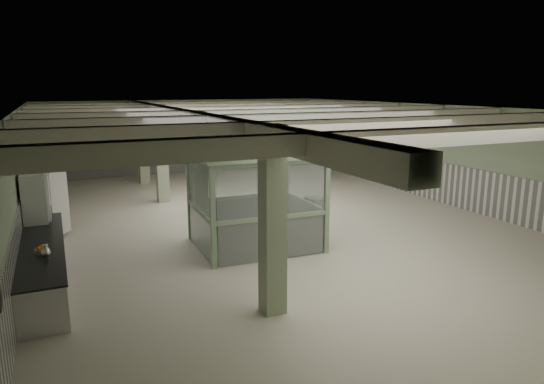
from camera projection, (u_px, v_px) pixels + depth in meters
name	position (u px, v px, depth m)	size (l,w,h in m)	color
floor	(267.00, 220.00, 15.73)	(20.00, 20.00, 0.00)	silver
ceiling	(266.00, 108.00, 14.96)	(14.00, 20.00, 0.02)	beige
wall_back	(187.00, 136.00, 24.25)	(14.00, 0.02, 3.60)	#A2B691
wall_left	(19.00, 183.00, 12.53)	(0.02, 20.00, 3.60)	#A2B691
wall_right	(437.00, 153.00, 18.15)	(0.02, 20.00, 3.60)	#A2B691
wainscot_left	(24.00, 222.00, 12.77)	(0.05, 19.90, 1.50)	silver
wainscot_right	(435.00, 181.00, 18.36)	(0.05, 19.90, 1.50)	silver
wainscot_back	(187.00, 157.00, 24.45)	(13.90, 0.05, 1.50)	silver
girder	(187.00, 117.00, 14.00)	(0.45, 19.90, 0.40)	silver
beam_a	(441.00, 136.00, 8.31)	(13.90, 0.35, 0.32)	silver
beam_b	(358.00, 126.00, 10.54)	(13.90, 0.35, 0.32)	silver
beam_c	(304.00, 119.00, 12.77)	(13.90, 0.35, 0.32)	silver
beam_d	(266.00, 114.00, 14.99)	(13.90, 0.35, 0.32)	silver
beam_e	(238.00, 110.00, 17.22)	(13.90, 0.35, 0.32)	silver
beam_f	(217.00, 108.00, 19.45)	(13.90, 0.35, 0.32)	silver
beam_g	(199.00, 105.00, 21.67)	(13.90, 0.35, 0.32)	silver
column_a	(273.00, 222.00, 8.99)	(0.42, 0.42, 3.60)	#A4B28F
column_b	(198.00, 177.00, 13.45)	(0.42, 0.42, 3.60)	#A4B28F
column_c	(161.00, 154.00, 17.90)	(0.42, 0.42, 3.60)	#A4B28F
column_d	(143.00, 143.00, 21.46)	(0.42, 0.42, 3.60)	#A4B28F
pendant_front	(376.00, 142.00, 10.82)	(0.44, 0.44, 0.22)	#314030
pendant_mid	(274.00, 124.00, 15.72)	(0.44, 0.44, 0.22)	#314030
pendant_back	(225.00, 116.00, 20.17)	(0.44, 0.44, 0.22)	#314030
prep_counter	(43.00, 263.00, 10.66)	(0.94, 5.39, 0.91)	silver
pitcher_near	(41.00, 213.00, 12.52)	(0.19, 0.22, 0.28)	silver
pitcher_far	(46.00, 252.00, 9.64)	(0.19, 0.23, 0.29)	silver
veg_colander	(40.00, 219.00, 12.15)	(0.41, 0.41, 0.19)	#47464C
orange_bowl	(42.00, 252.00, 9.91)	(0.27, 0.27, 0.10)	#B2B2B7
walkin_cooler	(38.00, 210.00, 12.87)	(0.97, 2.28, 2.09)	white
guard_booth	(255.00, 182.00, 12.87)	(3.35, 2.87, 2.62)	gray
filing_cabinet	(315.00, 219.00, 13.59)	(0.40, 0.57, 1.24)	#4E5345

